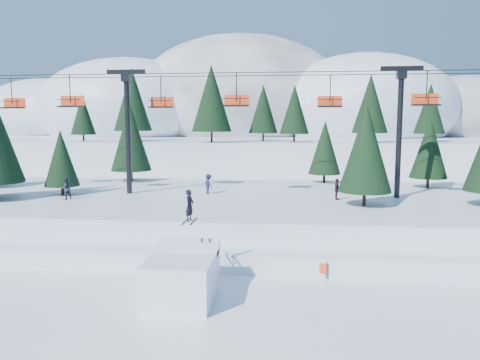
# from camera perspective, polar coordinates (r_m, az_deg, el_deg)

# --- Properties ---
(ground) EXTENTS (160.00, 160.00, 0.00)m
(ground) POSITION_cam_1_polar(r_m,az_deg,el_deg) (22.09, -6.34, -15.35)
(ground) COLOR white
(ground) RESTS_ON ground
(mid_shelf) EXTENTS (70.00, 22.00, 2.50)m
(mid_shelf) POSITION_cam_1_polar(r_m,az_deg,el_deg) (38.88, -0.63, -3.66)
(mid_shelf) COLOR white
(mid_shelf) RESTS_ON ground
(berm) EXTENTS (70.00, 6.00, 1.10)m
(berm) POSITION_cam_1_polar(r_m,az_deg,el_deg) (29.37, -2.95, -8.54)
(berm) COLOR white
(berm) RESTS_ON ground
(mountain_ridge) EXTENTS (119.00, 61.01, 26.46)m
(mountain_ridge) POSITION_cam_1_polar(r_m,az_deg,el_deg) (93.82, 0.27, 7.63)
(mountain_ridge) COLOR white
(mountain_ridge) RESTS_ON ground
(jump_kicker) EXTENTS (3.10, 4.34, 5.10)m
(jump_kicker) POSITION_cam_1_polar(r_m,az_deg,el_deg) (22.77, -7.11, -11.57)
(jump_kicker) COLOR white
(jump_kicker) RESTS_ON ground
(chairlift) EXTENTS (46.00, 3.21, 10.28)m
(chairlift) POSITION_cam_1_polar(r_m,az_deg,el_deg) (38.22, 0.32, 8.32)
(chairlift) COLOR black
(chairlift) RESTS_ON mid_shelf
(conifer_stand) EXTENTS (60.90, 17.66, 9.53)m
(conifer_stand) POSITION_cam_1_polar(r_m,az_deg,el_deg) (39.13, -1.41, 4.61)
(conifer_stand) COLOR black
(conifer_stand) RESTS_ON mid_shelf
(distant_skiers) EXTENTS (26.11, 7.52, 1.75)m
(distant_skiers) POSITION_cam_1_polar(r_m,az_deg,el_deg) (37.93, -1.65, -0.73)
(distant_skiers) COLOR #1D2041
(distant_skiers) RESTS_ON mid_shelf
(banner_near) EXTENTS (2.70, 1.01, 0.90)m
(banner_near) POSITION_cam_1_polar(r_m,az_deg,el_deg) (26.49, 7.59, -10.33)
(banner_near) COLOR black
(banner_near) RESTS_ON ground
(banner_far) EXTENTS (2.86, 0.20, 0.90)m
(banner_far) POSITION_cam_1_polar(r_m,az_deg,el_deg) (28.52, 19.04, -9.40)
(banner_far) COLOR black
(banner_far) RESTS_ON ground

